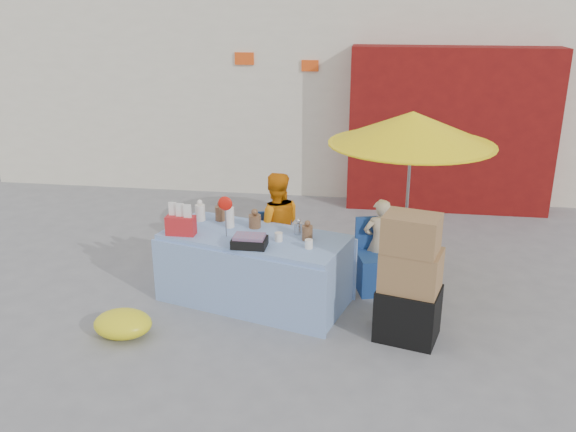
% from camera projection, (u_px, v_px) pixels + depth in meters
% --- Properties ---
extents(ground, '(80.00, 80.00, 0.00)m').
position_uv_depth(ground, '(269.00, 321.00, 6.56)').
color(ground, slate).
rests_on(ground, ground).
extents(backdrop, '(14.00, 8.00, 7.80)m').
position_uv_depth(backdrop, '(357.00, 9.00, 12.45)').
color(backdrop, silver).
rests_on(backdrop, ground).
extents(market_table, '(2.28, 1.51, 1.26)m').
position_uv_depth(market_table, '(254.00, 267.00, 6.89)').
color(market_table, '#7D93C9').
rests_on(market_table, ground).
extents(chair_left, '(0.58, 0.58, 0.85)m').
position_uv_depth(chair_left, '(274.00, 263.00, 7.38)').
color(chair_left, navy).
rests_on(chair_left, ground).
extents(chair_right, '(0.58, 0.58, 0.85)m').
position_uv_depth(chair_right, '(378.00, 269.00, 7.20)').
color(chair_right, navy).
rests_on(chair_right, ground).
extents(vendor_orange, '(0.77, 0.67, 1.35)m').
position_uv_depth(vendor_orange, '(276.00, 227.00, 7.36)').
color(vendor_orange, orange).
rests_on(vendor_orange, ground).
extents(vendor_beige, '(0.45, 0.35, 1.09)m').
position_uv_depth(vendor_beige, '(379.00, 243.00, 7.23)').
color(vendor_beige, '#CCB790').
rests_on(vendor_beige, ground).
extents(umbrella, '(1.90, 1.90, 2.09)m').
position_uv_depth(umbrella, '(412.00, 129.00, 6.88)').
color(umbrella, gray).
rests_on(umbrella, ground).
extents(box_stack, '(0.71, 0.63, 1.33)m').
position_uv_depth(box_stack, '(410.00, 283.00, 6.05)').
color(box_stack, black).
rests_on(box_stack, ground).
extents(tarp_bundle, '(0.62, 0.50, 0.27)m').
position_uv_depth(tarp_bundle, '(123.00, 324.00, 6.23)').
color(tarp_bundle, yellow).
rests_on(tarp_bundle, ground).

